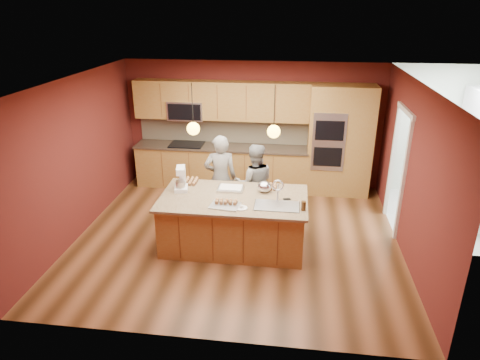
# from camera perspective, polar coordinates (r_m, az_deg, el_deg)

# --- Properties ---
(floor) EXTENTS (5.50, 5.50, 0.00)m
(floor) POSITION_cam_1_polar(r_m,az_deg,el_deg) (7.55, -0.39, -7.58)
(floor) COLOR #3F2511
(floor) RESTS_ON ground
(ceiling) EXTENTS (5.50, 5.50, 0.00)m
(ceiling) POSITION_cam_1_polar(r_m,az_deg,el_deg) (6.62, -0.45, 13.08)
(ceiling) COLOR white
(ceiling) RESTS_ON ground
(wall_back) EXTENTS (5.50, 0.00, 5.50)m
(wall_back) POSITION_cam_1_polar(r_m,az_deg,el_deg) (9.34, 1.68, 7.37)
(wall_back) COLOR #541A17
(wall_back) RESTS_ON ground
(wall_front) EXTENTS (5.50, 0.00, 5.50)m
(wall_front) POSITION_cam_1_polar(r_m,az_deg,el_deg) (4.74, -4.56, -8.44)
(wall_front) COLOR #541A17
(wall_front) RESTS_ON ground
(wall_left) EXTENTS (0.00, 5.00, 5.00)m
(wall_left) POSITION_cam_1_polar(r_m,az_deg,el_deg) (7.82, -20.84, 2.84)
(wall_left) COLOR #541A17
(wall_left) RESTS_ON ground
(wall_right) EXTENTS (0.00, 5.00, 5.00)m
(wall_right) POSITION_cam_1_polar(r_m,az_deg,el_deg) (7.16, 21.95, 0.93)
(wall_right) COLOR #541A17
(wall_right) RESTS_ON ground
(cabinet_run) EXTENTS (3.74, 0.64, 2.30)m
(cabinet_run) POSITION_cam_1_polar(r_m,az_deg,el_deg) (9.29, -2.69, 4.93)
(cabinet_run) COLOR #996023
(cabinet_run) RESTS_ON floor
(oven_column) EXTENTS (1.30, 0.62, 2.30)m
(oven_column) POSITION_cam_1_polar(r_m,az_deg,el_deg) (9.11, 13.14, 5.09)
(oven_column) COLOR #996023
(oven_column) RESTS_ON floor
(doorway_trim) EXTENTS (0.08, 1.11, 2.20)m
(doorway_trim) POSITION_cam_1_polar(r_m,az_deg,el_deg) (7.98, 20.23, 1.03)
(doorway_trim) COLOR silver
(doorway_trim) RESTS_ON wall_right
(pendant_left) EXTENTS (0.20, 0.20, 0.80)m
(pendant_left) POSITION_cam_1_polar(r_m,az_deg,el_deg) (6.66, -6.25, 6.85)
(pendant_left) COLOR black
(pendant_left) RESTS_ON ceiling
(pendant_right) EXTENTS (0.20, 0.20, 0.80)m
(pendant_right) POSITION_cam_1_polar(r_m,az_deg,el_deg) (6.48, 4.52, 6.50)
(pendant_right) COLOR black
(pendant_right) RESTS_ON ceiling
(island) EXTENTS (2.38, 1.34, 1.26)m
(island) POSITION_cam_1_polar(r_m,az_deg,el_deg) (7.12, -0.74, -5.45)
(island) COLOR #996023
(island) RESTS_ON floor
(person_left) EXTENTS (0.67, 0.52, 1.63)m
(person_left) POSITION_cam_1_polar(r_m,az_deg,el_deg) (7.84, -2.63, 0.24)
(person_left) COLOR black
(person_left) RESTS_ON floor
(person_right) EXTENTS (0.82, 0.69, 1.49)m
(person_right) POSITION_cam_1_polar(r_m,az_deg,el_deg) (7.79, 1.92, -0.46)
(person_right) COLOR slate
(person_right) RESTS_ON floor
(stand_mixer) EXTENTS (0.27, 0.33, 0.40)m
(stand_mixer) POSITION_cam_1_polar(r_m,az_deg,el_deg) (7.20, -7.86, -0.02)
(stand_mixer) COLOR white
(stand_mixer) RESTS_ON island
(sheet_cake) EXTENTS (0.43, 0.32, 0.05)m
(sheet_cake) POSITION_cam_1_polar(r_m,az_deg,el_deg) (7.20, -1.24, -1.12)
(sheet_cake) COLOR #BBBEC2
(sheet_cake) RESTS_ON island
(cooling_rack) EXTENTS (0.49, 0.38, 0.02)m
(cooling_rack) POSITION_cam_1_polar(r_m,az_deg,el_deg) (6.63, -2.03, -3.42)
(cooling_rack) COLOR #B0B2B7
(cooling_rack) RESTS_ON island
(mixing_bowl) EXTENTS (0.23, 0.23, 0.20)m
(mixing_bowl) POSITION_cam_1_polar(r_m,az_deg,el_deg) (7.10, 3.28, -0.89)
(mixing_bowl) COLOR silver
(mixing_bowl) RESTS_ON island
(plate) EXTENTS (0.19, 0.19, 0.01)m
(plate) POSITION_cam_1_polar(r_m,az_deg,el_deg) (6.55, 0.19, -3.75)
(plate) COLOR white
(plate) RESTS_ON island
(tumbler) EXTENTS (0.07, 0.07, 0.15)m
(tumbler) POSITION_cam_1_polar(r_m,az_deg,el_deg) (6.54, 8.46, -3.43)
(tumbler) COLOR #392310
(tumbler) RESTS_ON island
(phone) EXTENTS (0.13, 0.09, 0.01)m
(phone) POSITION_cam_1_polar(r_m,az_deg,el_deg) (6.89, 6.27, -2.55)
(phone) COLOR black
(phone) RESTS_ON island
(cupcakes_left) EXTENTS (0.31, 0.31, 0.07)m
(cupcakes_left) POSITION_cam_1_polar(r_m,az_deg,el_deg) (7.52, -6.84, -0.13)
(cupcakes_left) COLOR tan
(cupcakes_left) RESTS_ON island
(cupcakes_rack) EXTENTS (0.37, 0.15, 0.07)m
(cupcakes_rack) POSITION_cam_1_polar(r_m,az_deg,el_deg) (6.67, -1.87, -2.88)
(cupcakes_rack) COLOR tan
(cupcakes_rack) RESTS_ON island
(cupcakes_right) EXTENTS (0.16, 0.23, 0.07)m
(cupcakes_right) POSITION_cam_1_polar(r_m,az_deg,el_deg) (7.26, 4.37, -0.87)
(cupcakes_right) COLOR tan
(cupcakes_right) RESTS_ON island
(washer) EXTENTS (0.71, 0.72, 0.88)m
(washer) POSITION_cam_1_polar(r_m,az_deg,el_deg) (8.74, 29.16, -3.02)
(washer) COLOR white
(washer) RESTS_ON floor
(dryer) EXTENTS (0.60, 0.61, 0.94)m
(dryer) POSITION_cam_1_polar(r_m,az_deg,el_deg) (9.32, 27.45, -1.01)
(dryer) COLOR white
(dryer) RESTS_ON floor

